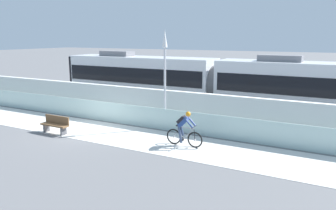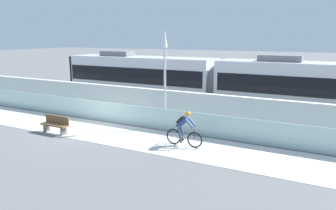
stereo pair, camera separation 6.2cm
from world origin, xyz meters
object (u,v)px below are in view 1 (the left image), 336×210
tram (216,84)px  cyclist_on_bike (184,129)px  lamp_post_antenna (165,67)px  bench (55,124)px

tram → cyclist_on_bike: tram is taller
tram → lamp_post_antenna: size_ratio=4.34×
lamp_post_antenna → bench: size_ratio=3.25×
tram → lamp_post_antenna: lamp_post_antenna is taller
tram → bench: 10.00m
tram → bench: size_ratio=14.10×
lamp_post_antenna → cyclist_on_bike: bearing=-45.0°
tram → lamp_post_antenna: (-1.16, -4.70, 1.40)m
cyclist_on_bike → lamp_post_antenna: bearing=135.0°
tram → cyclist_on_bike: (0.99, -6.85, -1.09)m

